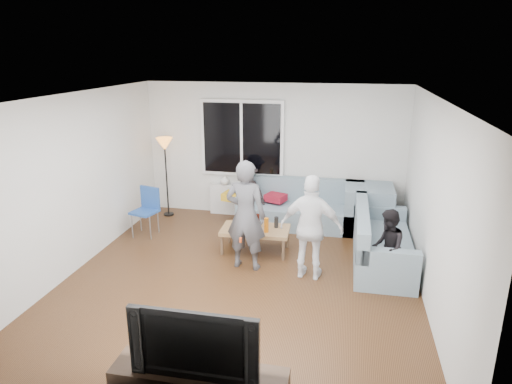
% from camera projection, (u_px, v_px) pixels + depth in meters
% --- Properties ---
extents(floor, '(5.00, 5.50, 0.04)m').
position_uv_depth(floor, '(241.00, 281.00, 6.55)').
color(floor, '#56351C').
rests_on(floor, ground).
extents(ceiling, '(5.00, 5.50, 0.04)m').
position_uv_depth(ceiling, '(239.00, 95.00, 5.76)').
color(ceiling, white).
rests_on(ceiling, ground).
extents(wall_back, '(5.00, 0.04, 2.60)m').
position_uv_depth(wall_back, '(273.00, 151.00, 8.75)').
color(wall_back, silver).
rests_on(wall_back, ground).
extents(wall_front, '(5.00, 0.04, 2.60)m').
position_uv_depth(wall_front, '(158.00, 298.00, 3.57)').
color(wall_front, silver).
rests_on(wall_front, ground).
extents(wall_left, '(0.04, 5.50, 2.60)m').
position_uv_depth(wall_left, '(73.00, 184.00, 6.64)').
color(wall_left, silver).
rests_on(wall_left, ground).
extents(wall_right, '(0.04, 5.50, 2.60)m').
position_uv_depth(wall_right, '(435.00, 206.00, 5.68)').
color(wall_right, silver).
rests_on(wall_right, ground).
extents(window_frame, '(1.62, 0.06, 1.47)m').
position_uv_depth(window_frame, '(242.00, 138.00, 8.71)').
color(window_frame, white).
rests_on(window_frame, wall_back).
extents(window_glass, '(1.50, 0.02, 1.35)m').
position_uv_depth(window_glass, '(242.00, 139.00, 8.68)').
color(window_glass, black).
rests_on(window_glass, window_frame).
extents(window_mullion, '(0.05, 0.03, 1.35)m').
position_uv_depth(window_mullion, '(241.00, 139.00, 8.67)').
color(window_mullion, white).
rests_on(window_mullion, window_frame).
extents(radiator, '(1.30, 0.12, 0.62)m').
position_uv_depth(radiator, '(242.00, 200.00, 9.05)').
color(radiator, silver).
rests_on(radiator, floor).
extents(potted_plant, '(0.25, 0.23, 0.38)m').
position_uv_depth(potted_plant, '(251.00, 177.00, 8.83)').
color(potted_plant, '#2E6F2C').
rests_on(potted_plant, radiator).
extents(vase, '(0.22, 0.22, 0.19)m').
position_uv_depth(vase, '(225.00, 180.00, 8.96)').
color(vase, silver).
rests_on(vase, radiator).
extents(sofa_back_section, '(2.30, 0.85, 0.85)m').
position_uv_depth(sofa_back_section, '(300.00, 204.00, 8.43)').
color(sofa_back_section, gray).
rests_on(sofa_back_section, floor).
extents(sofa_right_section, '(2.00, 0.85, 0.85)m').
position_uv_depth(sofa_right_section, '(383.00, 237.00, 6.94)').
color(sofa_right_section, gray).
rests_on(sofa_right_section, floor).
extents(sofa_corner, '(0.85, 0.85, 0.85)m').
position_uv_depth(sofa_corner, '(368.00, 209.00, 8.19)').
color(sofa_corner, gray).
rests_on(sofa_corner, floor).
extents(cushion_yellow, '(0.44, 0.39, 0.14)m').
position_uv_depth(cushion_yellow, '(233.00, 196.00, 8.63)').
color(cushion_yellow, gold).
rests_on(cushion_yellow, sofa_back_section).
extents(cushion_red, '(0.44, 0.41, 0.13)m').
position_uv_depth(cushion_red, '(276.00, 198.00, 8.55)').
color(cushion_red, maroon).
rests_on(cushion_red, sofa_back_section).
extents(coffee_table, '(1.12, 0.64, 0.40)m').
position_uv_depth(coffee_table, '(255.00, 240.00, 7.42)').
color(coffee_table, '#987949').
rests_on(coffee_table, floor).
extents(pitcher, '(0.17, 0.17, 0.17)m').
position_uv_depth(pitcher, '(252.00, 223.00, 7.38)').
color(pitcher, maroon).
rests_on(pitcher, coffee_table).
extents(side_chair, '(0.49, 0.49, 0.86)m').
position_uv_depth(side_chair, '(144.00, 213.00, 8.00)').
color(side_chair, '#234C9B').
rests_on(side_chair, floor).
extents(floor_lamp, '(0.32, 0.32, 1.56)m').
position_uv_depth(floor_lamp, '(167.00, 178.00, 8.89)').
color(floor_lamp, orange).
rests_on(floor_lamp, floor).
extents(player_left, '(0.65, 0.47, 1.68)m').
position_uv_depth(player_left, '(246.00, 215.00, 6.69)').
color(player_left, '#4C4C51').
rests_on(player_left, floor).
extents(player_right, '(0.94, 0.47, 1.54)m').
position_uv_depth(player_right, '(311.00, 228.00, 6.40)').
color(player_right, white).
rests_on(player_right, floor).
extents(spectator_right, '(0.42, 0.54, 1.11)m').
position_uv_depth(spectator_right, '(387.00, 248.00, 6.26)').
color(spectator_right, black).
rests_on(spectator_right, floor).
extents(spectator_back, '(0.84, 0.60, 1.17)m').
position_uv_depth(spectator_back, '(247.00, 192.00, 8.60)').
color(spectator_back, black).
rests_on(spectator_back, floor).
extents(television, '(1.15, 0.15, 0.66)m').
position_uv_depth(television, '(198.00, 338.00, 3.94)').
color(television, black).
rests_on(television, tv_console).
extents(bottle_e, '(0.07, 0.07, 0.18)m').
position_uv_depth(bottle_e, '(276.00, 222.00, 7.38)').
color(bottle_e, black).
rests_on(bottle_e, coffee_table).
extents(bottle_d, '(0.07, 0.07, 0.24)m').
position_uv_depth(bottle_d, '(266.00, 225.00, 7.18)').
color(bottle_d, orange).
rests_on(bottle_d, coffee_table).
extents(bottle_c, '(0.07, 0.07, 0.21)m').
position_uv_depth(bottle_c, '(258.00, 220.00, 7.43)').
color(bottle_c, black).
rests_on(bottle_c, coffee_table).
extents(bottle_a, '(0.07, 0.07, 0.19)m').
position_uv_depth(bottle_a, '(240.00, 221.00, 7.44)').
color(bottle_a, '#F6A30E').
rests_on(bottle_a, coffee_table).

